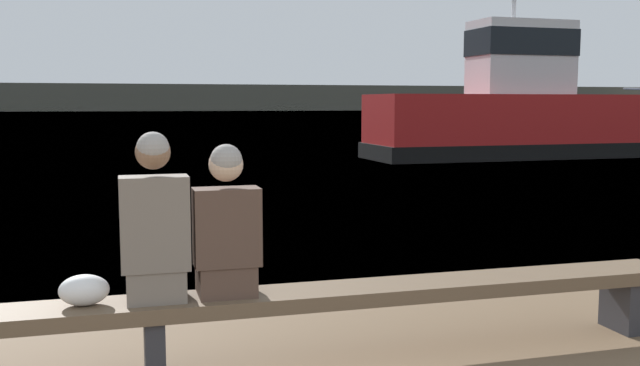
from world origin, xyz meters
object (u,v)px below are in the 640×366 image
at_px(person_left, 155,227).
at_px(shopping_bag, 84,290).
at_px(person_right, 226,229).
at_px(bench_main, 154,314).
at_px(tugboat_red, 509,115).

relative_size(person_left, shopping_bag, 3.53).
xyz_separation_m(person_right, shopping_bag, (-0.86, 0.02, -0.34)).
distance_m(bench_main, tugboat_red, 19.33).
relative_size(bench_main, person_left, 7.11).
xyz_separation_m(person_left, person_right, (0.44, 0.00, -0.03)).
bearing_deg(person_left, tugboat_red, 53.29).
bearing_deg(person_right, shopping_bag, 178.96).
bearing_deg(bench_main, person_right, -0.12).
height_order(person_left, shopping_bag, person_left).
distance_m(person_left, person_right, 0.44).
relative_size(person_left, tugboat_red, 0.12).
bearing_deg(shopping_bag, tugboat_red, 52.26).
bearing_deg(tugboat_red, person_left, 142.07).
distance_m(person_left, shopping_bag, 0.56).
xyz_separation_m(person_left, tugboat_red, (11.54, 15.47, 0.38)).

